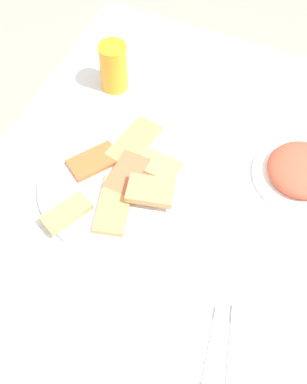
# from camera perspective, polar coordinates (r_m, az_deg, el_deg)

# --- Properties ---
(ground_plane) EXTENTS (6.00, 6.00, 0.00)m
(ground_plane) POSITION_cam_1_polar(r_m,az_deg,el_deg) (1.79, 1.81, -14.52)
(ground_plane) COLOR gray
(dining_table) EXTENTS (1.09, 0.88, 0.74)m
(dining_table) POSITION_cam_1_polar(r_m,az_deg,el_deg) (1.19, 2.65, -3.88)
(dining_table) COLOR silver
(dining_table) RESTS_ON ground_plane
(pide_platter) EXTENTS (0.35, 0.32, 0.05)m
(pide_platter) POSITION_cam_1_polar(r_m,az_deg,el_deg) (1.14, -3.87, 0.88)
(pide_platter) COLOR white
(pide_platter) RESTS_ON dining_table
(salad_plate_rice) EXTENTS (0.21, 0.21, 0.05)m
(salad_plate_rice) POSITION_cam_1_polar(r_m,az_deg,el_deg) (1.19, 15.35, 2.14)
(salad_plate_rice) COLOR white
(salad_plate_rice) RESTS_ON dining_table
(soda_can) EXTENTS (0.09, 0.09, 0.12)m
(soda_can) POSITION_cam_1_polar(r_m,az_deg,el_deg) (1.30, -4.21, 13.01)
(soda_can) COLOR orange
(soda_can) RESTS_ON dining_table
(paper_napkin) EXTENTS (0.13, 0.13, 0.00)m
(paper_napkin) POSITION_cam_1_polar(r_m,az_deg,el_deg) (1.00, 7.19, -16.52)
(paper_napkin) COLOR white
(paper_napkin) RESTS_ON dining_table
(fork) EXTENTS (0.16, 0.04, 0.00)m
(fork) POSITION_cam_1_polar(r_m,az_deg,el_deg) (0.99, 6.20, -16.08)
(fork) COLOR silver
(fork) RESTS_ON paper_napkin
(spoon) EXTENTS (0.19, 0.06, 0.00)m
(spoon) POSITION_cam_1_polar(r_m,az_deg,el_deg) (0.99, 8.23, -16.81)
(spoon) COLOR silver
(spoon) RESTS_ON paper_napkin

